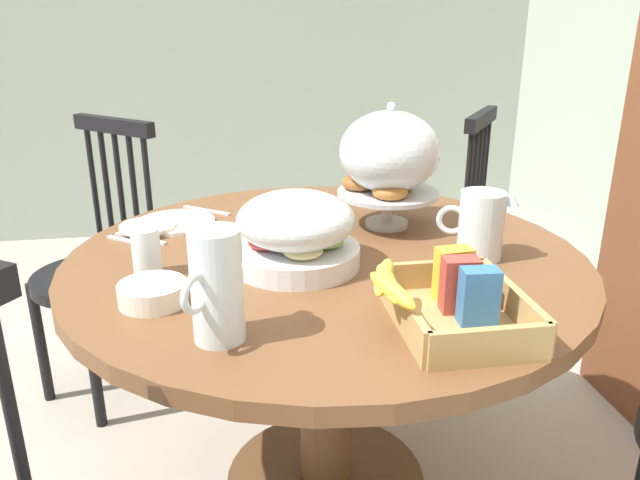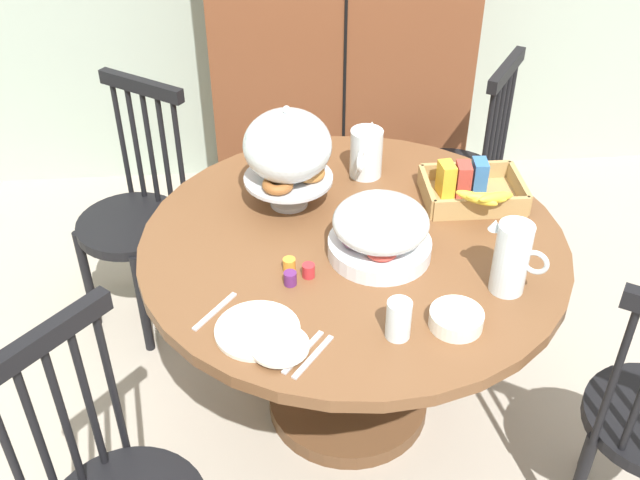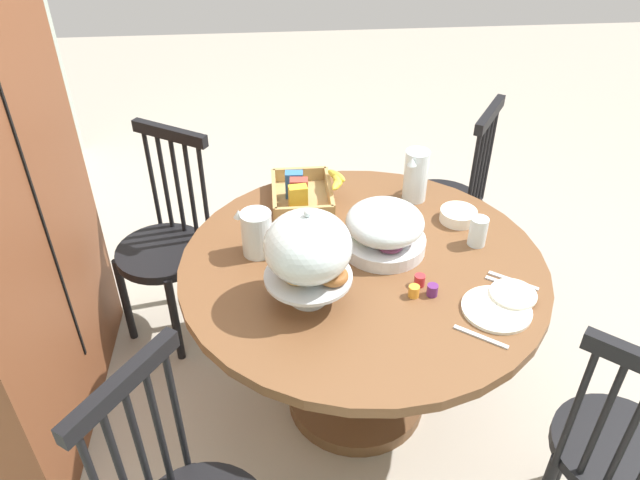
{
  "view_description": "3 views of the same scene",
  "coord_description": "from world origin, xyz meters",
  "px_view_note": "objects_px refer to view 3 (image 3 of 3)",
  "views": [
    {
      "loc": [
        1.39,
        -0.09,
        1.3
      ],
      "look_at": [
        -0.13,
        0.15,
        0.74
      ],
      "focal_mm": 34.85,
      "sensor_mm": 36.0,
      "label": 1
    },
    {
      "loc": [
        -0.26,
        -1.64,
        2.06
      ],
      "look_at": [
        -0.13,
        0.15,
        0.74
      ],
      "focal_mm": 41.87,
      "sensor_mm": 36.0,
      "label": 2
    },
    {
      "loc": [
        -1.69,
        0.45,
        2.05
      ],
      "look_at": [
        -0.03,
        0.3,
        0.84
      ],
      "focal_mm": 34.28,
      "sensor_mm": 36.0,
      "label": 3
    }
  ],
  "objects_px": {
    "dining_table": "(361,303)",
    "milk_pitcher": "(257,235)",
    "china_plate_large": "(496,309)",
    "cereal_bowl": "(458,215)",
    "orange_juice_pitcher": "(416,177)",
    "pastry_stand_with_dome": "(308,250)",
    "windsor_chair_near_window": "(166,249)",
    "fruit_platter_covered": "(384,229)",
    "china_plate_small": "(513,294)",
    "drinking_glass": "(478,231)",
    "cereal_basket": "(305,193)",
    "windsor_chair_facing_door": "(616,455)",
    "windsor_chair_far_side": "(446,204)"
  },
  "relations": [
    {
      "from": "windsor_chair_near_window",
      "to": "fruit_platter_covered",
      "type": "relative_size",
      "value": 3.25
    },
    {
      "from": "china_plate_small",
      "to": "windsor_chair_near_window",
      "type": "bearing_deg",
      "value": 58.43
    },
    {
      "from": "orange_juice_pitcher",
      "to": "fruit_platter_covered",
      "type": "bearing_deg",
      "value": 150.91
    },
    {
      "from": "fruit_platter_covered",
      "to": "milk_pitcher",
      "type": "relative_size",
      "value": 1.62
    },
    {
      "from": "cereal_basket",
      "to": "drinking_glass",
      "type": "height_order",
      "value": "cereal_basket"
    },
    {
      "from": "dining_table",
      "to": "china_plate_large",
      "type": "relative_size",
      "value": 5.83
    },
    {
      "from": "china_plate_small",
      "to": "cereal_bowl",
      "type": "height_order",
      "value": "cereal_bowl"
    },
    {
      "from": "windsor_chair_near_window",
      "to": "cereal_basket",
      "type": "relative_size",
      "value": 3.09
    },
    {
      "from": "windsor_chair_far_side",
      "to": "drinking_glass",
      "type": "bearing_deg",
      "value": 171.31
    },
    {
      "from": "dining_table",
      "to": "milk_pitcher",
      "type": "bearing_deg",
      "value": 77.25
    },
    {
      "from": "cereal_basket",
      "to": "china_plate_large",
      "type": "xyz_separation_m",
      "value": [
        -0.69,
        -0.56,
        -0.04
      ]
    },
    {
      "from": "orange_juice_pitcher",
      "to": "pastry_stand_with_dome",
      "type": "bearing_deg",
      "value": 140.97
    },
    {
      "from": "windsor_chair_facing_door",
      "to": "cereal_basket",
      "type": "height_order",
      "value": "windsor_chair_facing_door"
    },
    {
      "from": "dining_table",
      "to": "fruit_platter_covered",
      "type": "height_order",
      "value": "fruit_platter_covered"
    },
    {
      "from": "windsor_chair_far_side",
      "to": "drinking_glass",
      "type": "relative_size",
      "value": 8.86
    },
    {
      "from": "orange_juice_pitcher",
      "to": "cereal_basket",
      "type": "distance_m",
      "value": 0.44
    },
    {
      "from": "pastry_stand_with_dome",
      "to": "orange_juice_pitcher",
      "type": "xyz_separation_m",
      "value": [
        0.57,
        -0.47,
        -0.1
      ]
    },
    {
      "from": "windsor_chair_near_window",
      "to": "windsor_chair_facing_door",
      "type": "relative_size",
      "value": 1.0
    },
    {
      "from": "pastry_stand_with_dome",
      "to": "cereal_basket",
      "type": "bearing_deg",
      "value": -2.54
    },
    {
      "from": "windsor_chair_near_window",
      "to": "orange_juice_pitcher",
      "type": "distance_m",
      "value": 1.12
    },
    {
      "from": "windsor_chair_far_side",
      "to": "pastry_stand_with_dome",
      "type": "relative_size",
      "value": 2.83
    },
    {
      "from": "dining_table",
      "to": "milk_pitcher",
      "type": "xyz_separation_m",
      "value": [
        0.08,
        0.36,
        0.27
      ]
    },
    {
      "from": "china_plate_large",
      "to": "cereal_bowl",
      "type": "distance_m",
      "value": 0.51
    },
    {
      "from": "pastry_stand_with_dome",
      "to": "china_plate_large",
      "type": "xyz_separation_m",
      "value": [
        -0.11,
        -0.59,
        -0.19
      ]
    },
    {
      "from": "china_plate_small",
      "to": "orange_juice_pitcher",
      "type": "bearing_deg",
      "value": 16.95
    },
    {
      "from": "drinking_glass",
      "to": "cereal_basket",
      "type": "bearing_deg",
      "value": 61.09
    },
    {
      "from": "windsor_chair_near_window",
      "to": "china_plate_small",
      "type": "relative_size",
      "value": 6.5
    },
    {
      "from": "windsor_chair_near_window",
      "to": "pastry_stand_with_dome",
      "type": "xyz_separation_m",
      "value": [
        -0.71,
        -0.58,
        0.49
      ]
    },
    {
      "from": "windsor_chair_far_side",
      "to": "orange_juice_pitcher",
      "type": "xyz_separation_m",
      "value": [
        -0.38,
        0.27,
        0.38
      ]
    },
    {
      "from": "dining_table",
      "to": "drinking_glass",
      "type": "relative_size",
      "value": 11.65
    },
    {
      "from": "windsor_chair_near_window",
      "to": "pastry_stand_with_dome",
      "type": "bearing_deg",
      "value": -140.7
    },
    {
      "from": "orange_juice_pitcher",
      "to": "drinking_glass",
      "type": "xyz_separation_m",
      "value": [
        -0.33,
        -0.16,
        -0.04
      ]
    },
    {
      "from": "windsor_chair_far_side",
      "to": "cereal_bowl",
      "type": "relative_size",
      "value": 6.96
    },
    {
      "from": "china_plate_large",
      "to": "drinking_glass",
      "type": "xyz_separation_m",
      "value": [
        0.35,
        -0.04,
        0.05
      ]
    },
    {
      "from": "dining_table",
      "to": "windsor_chair_far_side",
      "type": "distance_m",
      "value": 0.95
    },
    {
      "from": "windsor_chair_facing_door",
      "to": "milk_pitcher",
      "type": "bearing_deg",
      "value": 55.47
    },
    {
      "from": "windsor_chair_near_window",
      "to": "cereal_bowl",
      "type": "distance_m",
      "value": 1.26
    },
    {
      "from": "windsor_chair_near_window",
      "to": "pastry_stand_with_dome",
      "type": "relative_size",
      "value": 2.83
    },
    {
      "from": "dining_table",
      "to": "cereal_bowl",
      "type": "distance_m",
      "value": 0.51
    },
    {
      "from": "dining_table",
      "to": "cereal_bowl",
      "type": "relative_size",
      "value": 9.16
    },
    {
      "from": "cereal_basket",
      "to": "china_plate_large",
      "type": "bearing_deg",
      "value": -140.79
    },
    {
      "from": "china_plate_large",
      "to": "pastry_stand_with_dome",
      "type": "bearing_deg",
      "value": 79.67
    },
    {
      "from": "windsor_chair_near_window",
      "to": "china_plate_small",
      "type": "height_order",
      "value": "windsor_chair_near_window"
    },
    {
      "from": "milk_pitcher",
      "to": "china_plate_small",
      "type": "relative_size",
      "value": 1.23
    },
    {
      "from": "pastry_stand_with_dome",
      "to": "cereal_bowl",
      "type": "relative_size",
      "value": 2.46
    },
    {
      "from": "pastry_stand_with_dome",
      "to": "cereal_bowl",
      "type": "xyz_separation_m",
      "value": [
        0.4,
        -0.6,
        -0.18
      ]
    },
    {
      "from": "orange_juice_pitcher",
      "to": "cereal_basket",
      "type": "height_order",
      "value": "orange_juice_pitcher"
    },
    {
      "from": "windsor_chair_far_side",
      "to": "fruit_platter_covered",
      "type": "distance_m",
      "value": 0.92
    },
    {
      "from": "windsor_chair_facing_door",
      "to": "cereal_bowl",
      "type": "xyz_separation_m",
      "value": [
        0.86,
        0.29,
        0.31
      ]
    },
    {
      "from": "dining_table",
      "to": "pastry_stand_with_dome",
      "type": "distance_m",
      "value": 0.48
    }
  ]
}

